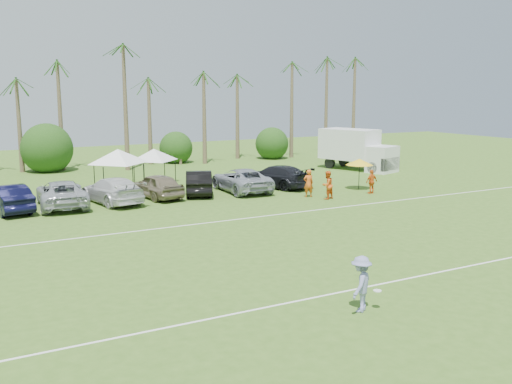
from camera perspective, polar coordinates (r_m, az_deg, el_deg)
name	(u,v)px	position (r m, az deg, el deg)	size (l,w,h in m)	color
ground	(419,302)	(20.11, 16.00, -10.54)	(120.00, 120.00, 0.00)	#3D621D
field_lines	(292,245)	(26.11, 3.67, -5.36)	(80.00, 12.10, 0.01)	white
palm_tree_3	(16,52)	(51.71, -22.86, 12.77)	(2.40, 2.40, 11.90)	brown
palm_tree_4	(69,84)	(52.18, -18.22, 10.18)	(2.40, 2.40, 8.90)	brown
palm_tree_5	(115,75)	(53.06, -13.95, 11.31)	(2.40, 2.40, 9.90)	brown
palm_tree_6	(158,66)	(54.24, -9.80, 12.34)	(2.40, 2.40, 10.90)	brown
palm_tree_7	(198,57)	(55.69, -5.82, 13.24)	(2.40, 2.40, 11.90)	brown
palm_tree_8	(245,85)	(57.71, -1.10, 10.61)	(2.40, 2.40, 8.90)	brown
palm_tree_9	(288,77)	(60.17, 3.22, 11.41)	(2.40, 2.40, 9.90)	brown
palm_tree_10	(328,69)	(62.94, 7.20, 12.07)	(2.40, 2.40, 10.90)	brown
palm_tree_11	(358,62)	(65.37, 10.15, 12.67)	(2.40, 2.40, 11.90)	brown
bush_tree_1	(47,151)	(53.10, -20.21, 3.90)	(4.00, 4.00, 4.00)	brown
bush_tree_2	(177,145)	(56.04, -7.95, 4.72)	(4.00, 4.00, 4.00)	brown
bush_tree_3	(266,140)	(60.23, 1.03, 5.18)	(4.00, 4.00, 4.00)	brown
sideline_player_a	(308,183)	(37.82, 5.27, 0.87)	(0.67, 0.44, 1.84)	orange
sideline_player_b	(327,185)	(37.23, 7.14, 0.69)	(0.90, 0.70, 1.85)	orange
sideline_player_c	(372,182)	(39.74, 11.49, 1.02)	(0.97, 0.40, 1.65)	orange
box_truck	(357,148)	(51.64, 10.08, 4.33)	(4.59, 7.39, 3.57)	white
canopy_tent_left	(118,149)	(40.66, -13.66, 4.19)	(4.29, 4.29, 3.47)	black
canopy_tent_right	(154,149)	(43.71, -10.18, 4.27)	(3.81, 3.81, 3.08)	black
market_umbrella	(359,162)	(41.09, 10.31, 2.98)	(1.98, 1.98, 2.21)	black
frisbee_player	(361,284)	(18.61, 10.45, -9.03)	(1.37, 1.23, 1.82)	#8288B9
parked_car_1	(8,198)	(36.03, -23.55, -0.57)	(1.72, 4.92, 1.62)	black
parked_car_2	(62,194)	(36.42, -18.86, -0.17)	(2.69, 5.83, 1.62)	#A3A7AC
parked_car_3	(112,190)	(36.80, -14.19, 0.17)	(2.27, 5.58, 1.62)	silver
parked_car_4	(157,186)	(37.93, -9.92, 0.62)	(1.91, 4.76, 1.62)	#817459
parked_car_5	(199,182)	(38.98, -5.74, 0.98)	(1.72, 4.92, 1.62)	black
parked_car_6	(241,180)	(39.80, -1.49, 1.21)	(2.69, 5.83, 1.62)	#9DA2AC
parked_car_7	(276,176)	(41.51, 2.00, 1.58)	(2.27, 5.58, 1.62)	black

